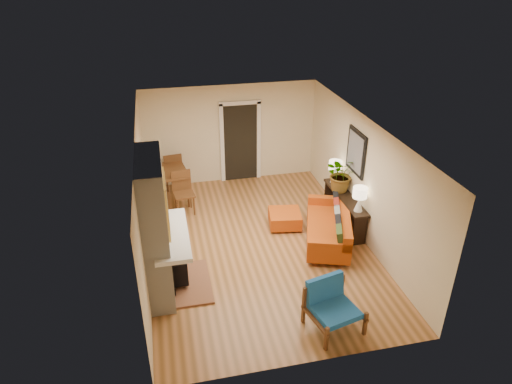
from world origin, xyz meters
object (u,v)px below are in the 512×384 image
(dining_table, at_px, (174,176))
(console_table, at_px, (345,202))
(houseplant, at_px, (342,174))
(sofa, at_px, (331,227))
(lamp_far, at_px, (335,169))
(lamp_near, at_px, (360,196))
(ottoman, at_px, (285,218))
(blue_chair, at_px, (331,303))

(dining_table, height_order, console_table, dining_table)
(dining_table, distance_m, houseplant, 4.03)
(sofa, bearing_deg, houseplant, 59.77)
(dining_table, height_order, lamp_far, lamp_far)
(lamp_near, distance_m, houseplant, 0.97)
(dining_table, relative_size, lamp_near, 3.54)
(ottoman, bearing_deg, houseplant, 4.05)
(ottoman, xyz_separation_m, console_table, (1.32, -0.20, 0.37))
(blue_chair, height_order, lamp_near, lamp_near)
(ottoman, bearing_deg, sofa, -44.32)
(ottoman, bearing_deg, dining_table, 142.41)
(dining_table, bearing_deg, console_table, -28.65)
(console_table, bearing_deg, houseplant, 91.93)
(ottoman, relative_size, blue_chair, 0.83)
(sofa, bearing_deg, ottoman, 135.68)
(lamp_near, distance_m, lamp_far, 1.38)
(ottoman, relative_size, lamp_far, 1.47)
(houseplant, bearing_deg, lamp_far, 88.60)
(ottoman, relative_size, console_table, 0.43)
(blue_chair, bearing_deg, houseplant, 66.16)
(console_table, xyz_separation_m, lamp_far, (0.00, 0.71, 0.49))
(ottoman, distance_m, dining_table, 2.96)
(houseplant, bearing_deg, dining_table, 155.00)
(blue_chair, xyz_separation_m, console_table, (1.43, 2.92, 0.13))
(lamp_near, bearing_deg, ottoman, 146.50)
(houseplant, bearing_deg, console_table, -88.07)
(ottoman, bearing_deg, lamp_far, 20.81)
(sofa, height_order, console_table, sofa)
(lamp_near, bearing_deg, blue_chair, -122.47)
(dining_table, xyz_separation_m, lamp_far, (3.64, -1.28, 0.40))
(ottoman, distance_m, lamp_near, 1.80)
(lamp_near, bearing_deg, sofa, 169.98)
(sofa, height_order, lamp_near, lamp_near)
(sofa, height_order, ottoman, sofa)
(ottoman, xyz_separation_m, houseplant, (1.31, 0.09, 0.93))
(lamp_near, bearing_deg, houseplant, 90.59)
(lamp_near, xyz_separation_m, lamp_far, (0.00, 1.38, 0.00))
(dining_table, bearing_deg, houseplant, -25.00)
(sofa, relative_size, console_table, 1.17)
(console_table, relative_size, houseplant, 2.27)
(lamp_far, distance_m, houseplant, 0.42)
(sofa, relative_size, ottoman, 2.73)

